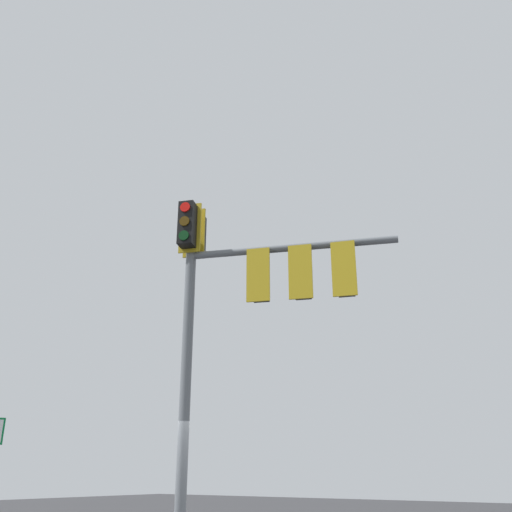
{
  "coord_description": "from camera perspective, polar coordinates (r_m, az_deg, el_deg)",
  "views": [
    {
      "loc": [
        6.89,
        -8.0,
        1.64
      ],
      "look_at": [
        0.96,
        0.37,
        5.54
      ],
      "focal_mm": 40.13,
      "sensor_mm": 36.0,
      "label": 1
    }
  ],
  "objects": [
    {
      "name": "signal_mast_assembly",
      "position": [
        10.8,
        -1.67,
        -3.67
      ],
      "size": [
        4.02,
        2.07,
        6.72
      ],
      "color": "slate",
      "rests_on": "ground"
    }
  ]
}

